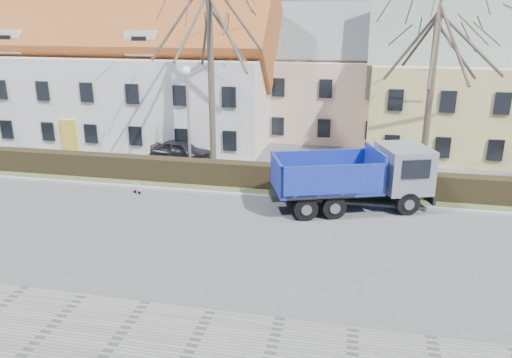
% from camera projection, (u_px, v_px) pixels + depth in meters
% --- Properties ---
extents(ground, '(120.00, 120.00, 0.00)m').
position_uv_depth(ground, '(202.00, 230.00, 21.88)').
color(ground, '#4B4B4E').
extents(sidewalk_near, '(80.00, 5.00, 0.08)m').
position_uv_depth(sidewalk_near, '(109.00, 350.00, 13.97)').
color(sidewalk_near, gray).
rests_on(sidewalk_near, ground).
extents(curb_far, '(80.00, 0.30, 0.12)m').
position_uv_depth(curb_far, '(229.00, 194.00, 26.14)').
color(curb_far, '#979796').
rests_on(curb_far, ground).
extents(grass_strip, '(80.00, 3.00, 0.10)m').
position_uv_depth(grass_strip, '(237.00, 184.00, 27.63)').
color(grass_strip, '#48542F').
rests_on(grass_strip, ground).
extents(hedge, '(60.00, 0.90, 1.30)m').
position_uv_depth(hedge, '(236.00, 175.00, 27.25)').
color(hedge, black).
rests_on(hedge, ground).
extents(building_white, '(26.80, 10.80, 9.50)m').
position_uv_depth(building_white, '(101.00, 74.00, 37.81)').
color(building_white, silver).
rests_on(building_white, ground).
extents(building_pink, '(10.80, 8.80, 8.00)m').
position_uv_depth(building_pink, '(330.00, 83.00, 38.43)').
color(building_pink, beige).
rests_on(building_pink, ground).
extents(building_yellow, '(18.80, 10.80, 8.50)m').
position_uv_depth(building_yellow, '(508.00, 90.00, 33.21)').
color(building_yellow, '#D1C073').
rests_on(building_yellow, ground).
extents(tree_1, '(9.20, 9.20, 12.65)m').
position_uv_depth(tree_1, '(211.00, 64.00, 28.19)').
color(tree_1, '#443A2F').
rests_on(tree_1, ground).
extents(tree_2, '(8.00, 8.00, 11.00)m').
position_uv_depth(tree_2, '(431.00, 85.00, 26.10)').
color(tree_2, '#443A2F').
rests_on(tree_2, ground).
extents(dump_truck, '(8.31, 5.34, 3.12)m').
position_uv_depth(dump_truck, '(346.00, 178.00, 23.86)').
color(dump_truck, navy).
rests_on(dump_truck, ground).
extents(streetlight, '(0.50, 0.50, 6.41)m').
position_uv_depth(streetlight, '(189.00, 123.00, 27.96)').
color(streetlight, '#979899').
rests_on(streetlight, ground).
extents(cart_frame, '(0.83, 0.63, 0.67)m').
position_uv_depth(cart_frame, '(134.00, 187.00, 26.31)').
color(cart_frame, silver).
rests_on(cart_frame, ground).
extents(parked_car_a, '(4.17, 2.12, 1.36)m').
position_uv_depth(parked_car_a, '(181.00, 150.00, 32.07)').
color(parked_car_a, black).
rests_on(parked_car_a, ground).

